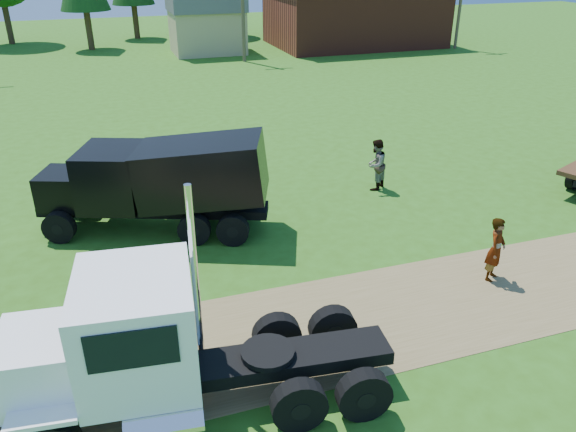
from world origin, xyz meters
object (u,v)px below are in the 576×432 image
object	(u,v)px
white_semi_tractor	(145,348)
black_dump_truck	(161,180)
orange_pickup	(158,169)
spectator_a	(496,249)

from	to	relation	value
white_semi_tractor	black_dump_truck	distance (m)	8.30
white_semi_tractor	orange_pickup	size ratio (longest dim) A/B	1.46
spectator_a	black_dump_truck	bearing A→B (deg)	107.64
orange_pickup	spectator_a	size ratio (longest dim) A/B	2.85
spectator_a	white_semi_tractor	bearing A→B (deg)	155.29
orange_pickup	spectator_a	world-z (taller)	spectator_a
white_semi_tractor	spectator_a	bearing A→B (deg)	18.12
spectator_a	orange_pickup	bearing A→B (deg)	93.31
black_dump_truck	orange_pickup	size ratio (longest dim) A/B	1.40
black_dump_truck	white_semi_tractor	bearing A→B (deg)	-78.90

